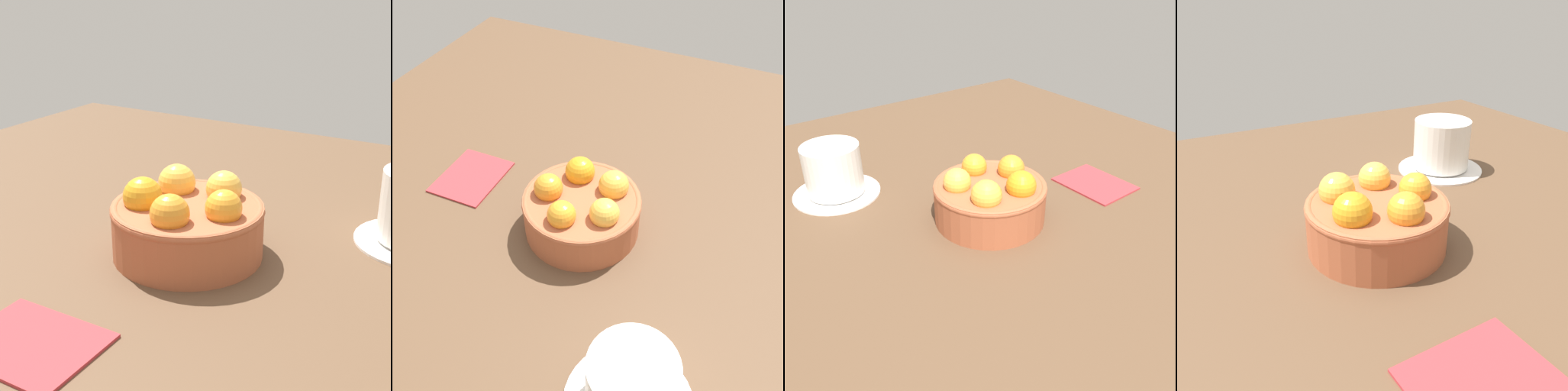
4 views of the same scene
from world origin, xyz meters
TOP-DOWN VIEW (x-y plane):
  - ground_plane at (0.00, 0.00)cm, footprint 113.95×105.17cm
  - terracotta_bowl at (-0.06, 0.00)cm, footprint 16.21×16.21cm
  - coffee_cup at (20.69, 15.01)cm, footprint 13.70×13.70cm
  - folded_napkin at (-2.48, -20.56)cm, footprint 11.52×9.27cm

SIDE VIEW (x-z plane):
  - ground_plane at x=0.00cm, z-range -3.96..0.00cm
  - folded_napkin at x=-2.48cm, z-range 0.00..0.60cm
  - terracotta_bowl at x=-0.06cm, z-range -0.57..8.05cm
  - coffee_cup at x=20.69cm, z-range -0.34..8.05cm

